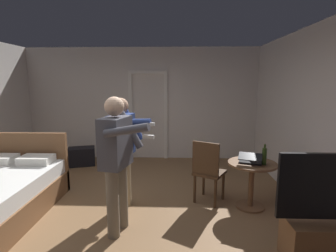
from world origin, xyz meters
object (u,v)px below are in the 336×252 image
at_px(side_table, 252,177).
at_px(person_striped_shirt, 122,146).
at_px(tv_flatscreen, 331,231).
at_px(wooden_chair, 208,169).
at_px(laptop, 250,160).
at_px(person_blue_shirt, 117,156).
at_px(suitcase_dark, 82,156).
at_px(bottle_on_table, 264,156).

xyz_separation_m(side_table, person_striped_shirt, (-1.90, -0.12, 0.49)).
relative_size(tv_flatscreen, wooden_chair, 1.20).
relative_size(laptop, person_blue_shirt, 0.24).
bearing_deg(side_table, suitcase_dark, 149.68).
relative_size(tv_flatscreen, suitcase_dark, 2.09).
relative_size(bottle_on_table, person_striped_shirt, 0.18).
distance_m(tv_flatscreen, wooden_chair, 1.76).
height_order(person_blue_shirt, suitcase_dark, person_blue_shirt).
relative_size(person_blue_shirt, person_striped_shirt, 1.03).
bearing_deg(side_table, bottle_on_table, -29.74).
distance_m(wooden_chair, person_blue_shirt, 1.53).
bearing_deg(person_blue_shirt, side_table, 21.25).
relative_size(tv_flatscreen, laptop, 2.88).
distance_m(bottle_on_table, person_blue_shirt, 2.08).
distance_m(laptop, suitcase_dark, 3.81).
xyz_separation_m(person_blue_shirt, person_striped_shirt, (-0.06, 0.60, -0.03)).
relative_size(wooden_chair, suitcase_dark, 1.74).
bearing_deg(suitcase_dark, laptop, -47.55).
relative_size(tv_flatscreen, side_table, 1.68).
bearing_deg(suitcase_dark, bottle_on_table, -46.65).
bearing_deg(wooden_chair, tv_flatscreen, -50.45).
bearing_deg(suitcase_dark, tv_flatscreen, -56.27).
bearing_deg(tv_flatscreen, person_blue_shirt, 167.58).
xyz_separation_m(laptop, suitcase_dark, (-3.23, 1.95, -0.55)).
distance_m(side_table, bottle_on_table, 0.38).
height_order(side_table, bottle_on_table, bottle_on_table).
xyz_separation_m(wooden_chair, person_striped_shirt, (-1.26, -0.24, 0.42)).
distance_m(side_table, wooden_chair, 0.65).
height_order(laptop, bottle_on_table, bottle_on_table).
xyz_separation_m(wooden_chair, suitcase_dark, (-2.63, 1.79, -0.34)).
height_order(bottle_on_table, person_striped_shirt, person_striped_shirt).
bearing_deg(tv_flatscreen, wooden_chair, 129.55).
distance_m(side_table, suitcase_dark, 3.80).
relative_size(person_blue_shirt, suitcase_dark, 2.99).
distance_m(wooden_chair, person_striped_shirt, 1.35).
bearing_deg(tv_flatscreen, suitcase_dark, 140.08).
height_order(laptop, person_striped_shirt, person_striped_shirt).
bearing_deg(suitcase_dark, wooden_chair, -50.49).
height_order(side_table, person_striped_shirt, person_striped_shirt).
bearing_deg(tv_flatscreen, side_table, 111.41).
bearing_deg(tv_flatscreen, laptop, 113.89).
height_order(person_striped_shirt, suitcase_dark, person_striped_shirt).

